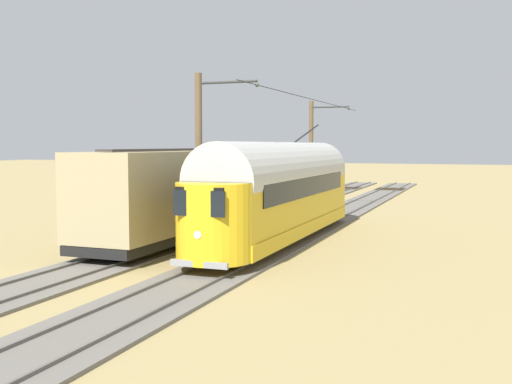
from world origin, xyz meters
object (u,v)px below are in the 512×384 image
(vintage_streetcar, at_px, (280,190))
(coach_adjacent, at_px, (192,190))
(catenary_pole_foreground, at_px, (312,153))
(catenary_pole_mid_near, at_px, (200,158))

(vintage_streetcar, relative_size, coach_adjacent, 1.08)
(vintage_streetcar, bearing_deg, catenary_pole_foreground, -80.01)
(vintage_streetcar, xyz_separation_m, catenary_pole_foreground, (2.40, -13.61, 1.40))
(vintage_streetcar, distance_m, coach_adjacent, 4.19)
(coach_adjacent, relative_size, catenary_pole_mid_near, 2.12)
(catenary_pole_foreground, bearing_deg, coach_adjacent, 82.54)
(vintage_streetcar, height_order, coach_adjacent, vintage_streetcar)
(coach_adjacent, xyz_separation_m, catenary_pole_foreground, (-1.79, -13.68, 1.48))
(vintage_streetcar, bearing_deg, coach_adjacent, 0.93)
(vintage_streetcar, height_order, catenary_pole_foreground, catenary_pole_foreground)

